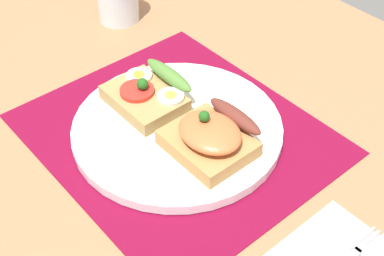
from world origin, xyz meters
The scene contains 5 objects.
ground_plane centered at (0.00, 0.00, -1.60)cm, with size 120.00×90.00×3.20cm, color #A56D48.
placemat centered at (0.00, 0.00, 0.15)cm, with size 37.77×32.87×0.30cm, color maroon.
plate centered at (0.00, 0.00, 1.01)cm, with size 27.75×27.75×1.41cm, color white.
sandwich_egg_tomato centered at (-6.08, -0.02, 3.23)cm, with size 10.60×9.29×4.25cm.
sandwich_salmon centered at (6.14, 0.34, 3.75)cm, with size 10.40×10.09×5.67cm.
Camera 1 is at (41.61, -32.96, 49.65)cm, focal length 51.01 mm.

